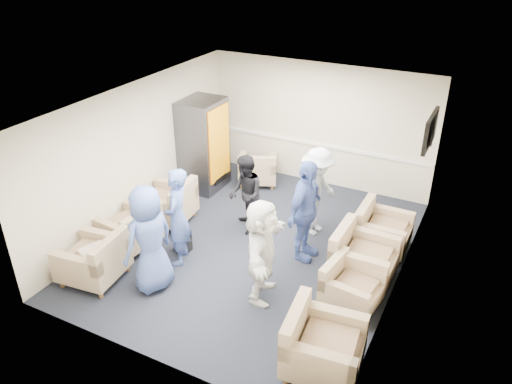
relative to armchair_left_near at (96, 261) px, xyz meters
The scene contains 25 objects.
floor 2.77m from the armchair_left_near, 47.14° to the left, with size 6.00×6.00×0.00m, color black.
ceiling 3.61m from the armchair_left_near, 47.14° to the left, with size 6.00×6.00×0.00m, color silver.
back_wall 5.44m from the armchair_left_near, 69.56° to the left, with size 5.00×0.02×2.70m, color beige.
front_wall 2.33m from the armchair_left_near, 27.84° to the right, with size 5.00×0.02×2.70m, color beige.
left_wall 2.33m from the armchair_left_near, 107.42° to the left, with size 0.02×6.00×2.70m, color beige.
right_wall 4.91m from the armchair_left_near, 24.74° to the left, with size 0.02×6.00×2.70m, color beige.
chair_rail 5.36m from the armchair_left_near, 69.49° to the left, with size 4.98×0.04×0.06m, color white.
tv 5.99m from the armchair_left_near, 41.53° to the left, with size 0.10×1.00×0.58m.
armchair_left_near is the anchor object (origin of this frame).
armchair_left_mid 1.01m from the armchair_left_near, 95.85° to the left, with size 0.98×0.98×0.70m.
armchair_left_far 2.04m from the armchair_left_near, 90.50° to the left, with size 1.00×1.00×0.73m.
armchair_right_near 3.88m from the armchair_left_near, ahead, with size 1.05×1.05×0.76m.
armchair_right_midnear 4.03m from the armchair_left_near, 18.11° to the left, with size 0.89×0.89×0.63m.
armchair_right_midfar 4.27m from the armchair_left_near, 27.58° to the left, with size 0.96×0.96×0.76m.
armchair_right_far 4.87m from the armchair_left_near, 37.81° to the left, with size 0.89×0.89×0.71m.
armchair_corner 4.36m from the armchair_left_near, 80.07° to the left, with size 1.09×1.09×0.66m.
vending_machine 3.71m from the armchair_left_near, 93.53° to the left, with size 0.81×0.94×1.99m.
backpack 1.53m from the armchair_left_near, 60.36° to the left, with size 0.29×0.22×0.48m.
pillow 0.18m from the armchair_left_near, 152.69° to the right, with size 0.42×0.31×0.12m, color beige.
person_front_left 1.09m from the armchair_left_near, 16.92° to the left, with size 0.87×0.57×1.78m, color #445CA5.
person_mid_left 1.47m from the armchair_left_near, 49.98° to the left, with size 0.63×0.41×1.73m, color #445CA5.
person_back_left 2.87m from the armchair_left_near, 59.80° to the left, with size 0.74×0.57×1.51m, color black.
person_back_right 4.00m from the armchair_left_near, 48.62° to the left, with size 1.10×0.63×1.70m, color silver.
person_mid_right 3.51m from the armchair_left_near, 37.82° to the left, with size 1.07×0.45×1.83m, color #445CA5.
person_front_right 2.74m from the armchair_left_near, 18.41° to the left, with size 1.56×0.50×1.68m, color white.
Camera 1 is at (3.42, -6.71, 5.11)m, focal length 35.00 mm.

